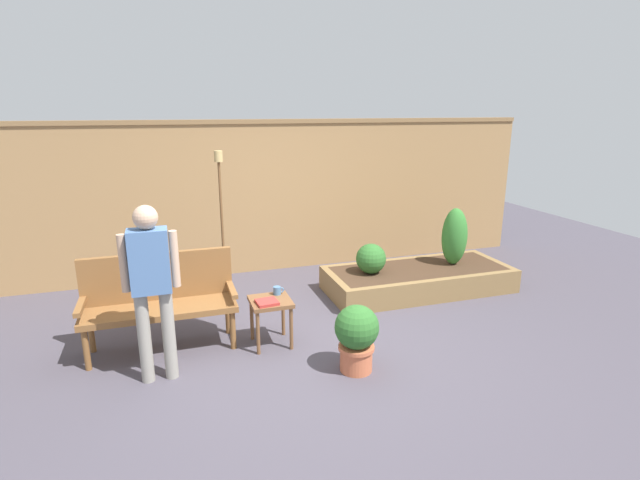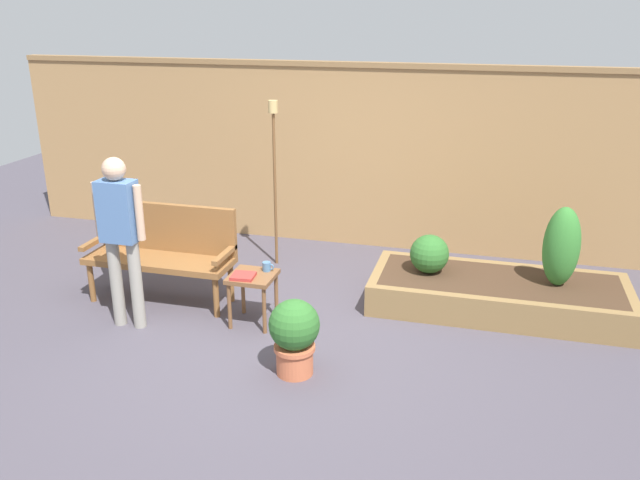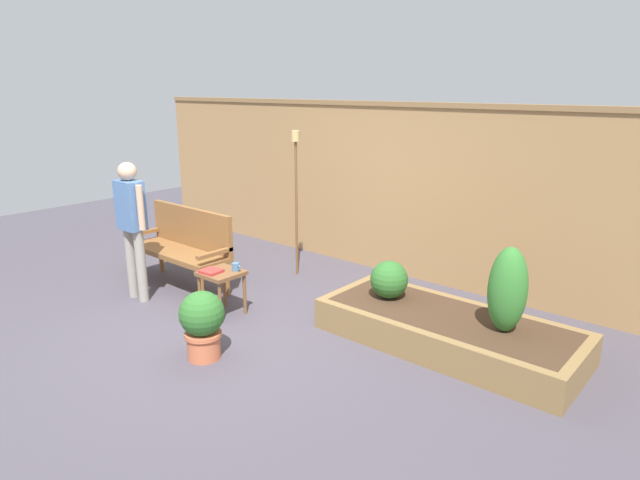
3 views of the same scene
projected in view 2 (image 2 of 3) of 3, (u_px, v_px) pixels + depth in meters
The scene contains 12 objects.
ground_plane at pixel (280, 340), 5.67m from camera, with size 14.00×14.00×0.00m, color #47424C.
fence_back at pixel (348, 155), 7.66m from camera, with size 8.40×0.14×2.16m.
garden_bench at pixel (163, 246), 6.33m from camera, with size 1.44×0.48×0.94m.
side_table at pixel (253, 283), 5.85m from camera, with size 0.40×0.40×0.48m.
cup_on_table at pixel (267, 266), 5.89m from camera, with size 0.11×0.08×0.08m.
book_on_table at pixel (243, 276), 5.75m from camera, with size 0.20×0.19×0.03m, color #B2332D.
potted_boxwood at pixel (294, 333), 5.05m from camera, with size 0.40×0.40×0.63m.
raised_planter_bed at pixel (498, 294), 6.21m from camera, with size 2.40×1.00×0.30m.
shrub_near_bench at pixel (429, 254), 6.28m from camera, with size 0.38×0.38×0.38m.
shrub_far_corner at pixel (561, 247), 5.93m from camera, with size 0.33×0.33×0.76m.
tiki_torch at pixel (274, 156), 6.95m from camera, with size 0.10×0.10×1.82m.
person_by_bench at pixel (120, 228), 5.62m from camera, with size 0.47×0.20×1.56m.
Camera 2 is at (1.65, -4.77, 2.75)m, focal length 36.46 mm.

